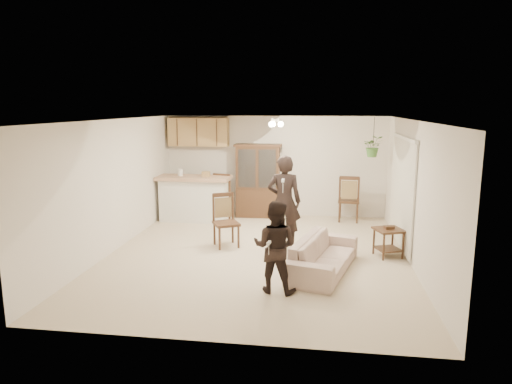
# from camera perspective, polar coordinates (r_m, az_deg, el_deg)

# --- Properties ---
(floor) EXTENTS (6.50, 6.50, 0.00)m
(floor) POSITION_cam_1_polar(r_m,az_deg,el_deg) (8.62, 0.13, -7.85)
(floor) COLOR beige
(floor) RESTS_ON ground
(ceiling) EXTENTS (5.50, 6.50, 0.02)m
(ceiling) POSITION_cam_1_polar(r_m,az_deg,el_deg) (8.17, 0.13, 9.00)
(ceiling) COLOR white
(ceiling) RESTS_ON wall_back
(wall_back) EXTENTS (5.50, 0.02, 2.50)m
(wall_back) POSITION_cam_1_polar(r_m,az_deg,el_deg) (11.50, 2.35, 3.25)
(wall_back) COLOR silver
(wall_back) RESTS_ON ground
(wall_front) EXTENTS (5.50, 0.02, 2.50)m
(wall_front) POSITION_cam_1_polar(r_m,az_deg,el_deg) (5.19, -4.81, -6.08)
(wall_front) COLOR silver
(wall_front) RESTS_ON ground
(wall_left) EXTENTS (0.02, 6.50, 2.50)m
(wall_left) POSITION_cam_1_polar(r_m,az_deg,el_deg) (9.10, -17.30, 0.77)
(wall_left) COLOR silver
(wall_left) RESTS_ON ground
(wall_right) EXTENTS (0.02, 6.50, 2.50)m
(wall_right) POSITION_cam_1_polar(r_m,az_deg,el_deg) (8.39, 19.07, -0.14)
(wall_right) COLOR silver
(wall_right) RESTS_ON ground
(breakfast_bar) EXTENTS (1.60, 0.55, 1.00)m
(breakfast_bar) POSITION_cam_1_polar(r_m,az_deg,el_deg) (11.09, -7.71, -1.05)
(breakfast_bar) COLOR silver
(breakfast_bar) RESTS_ON floor
(bar_top) EXTENTS (1.75, 0.70, 0.08)m
(bar_top) POSITION_cam_1_polar(r_m,az_deg,el_deg) (10.99, -7.78, 1.76)
(bar_top) COLOR tan
(bar_top) RESTS_ON breakfast_bar
(upper_cabinets) EXTENTS (1.50, 0.34, 0.70)m
(upper_cabinets) POSITION_cam_1_polar(r_m,az_deg,el_deg) (11.58, -7.18, 7.46)
(upper_cabinets) COLOR olive
(upper_cabinets) RESTS_ON wall_back
(vertical_blinds) EXTENTS (0.06, 2.30, 2.10)m
(vertical_blinds) POSITION_cam_1_polar(r_m,az_deg,el_deg) (9.28, 17.74, -0.00)
(vertical_blinds) COLOR beige
(vertical_blinds) RESTS_ON wall_right
(ceiling_fixture) EXTENTS (0.36, 0.36, 0.20)m
(ceiling_fixture) POSITION_cam_1_polar(r_m,az_deg,el_deg) (9.35, 2.38, 8.60)
(ceiling_fixture) COLOR #F3E5B6
(ceiling_fixture) RESTS_ON ceiling
(hanging_plant) EXTENTS (0.43, 0.37, 0.48)m
(hanging_plant) POSITION_cam_1_polar(r_m,az_deg,el_deg) (10.60, 14.44, 5.55)
(hanging_plant) COLOR #325F26
(hanging_plant) RESTS_ON ceiling
(plant_cord) EXTENTS (0.01, 0.01, 0.65)m
(plant_cord) POSITION_cam_1_polar(r_m,az_deg,el_deg) (10.58, 14.52, 7.30)
(plant_cord) COLOR black
(plant_cord) RESTS_ON ceiling
(sofa) EXTENTS (1.20, 2.00, 0.73)m
(sofa) POSITION_cam_1_polar(r_m,az_deg,el_deg) (7.78, 8.47, -7.21)
(sofa) COLOR beige
(sofa) RESTS_ON floor
(adult) EXTENTS (0.66, 0.44, 1.80)m
(adult) POSITION_cam_1_polar(r_m,az_deg,el_deg) (8.91, 3.53, -1.26)
(adult) COLOR black
(adult) RESTS_ON floor
(child) EXTENTS (0.73, 0.61, 1.35)m
(child) POSITION_cam_1_polar(r_m,az_deg,el_deg) (6.81, 2.36, -7.00)
(child) COLOR black
(child) RESTS_ON floor
(china_hutch) EXTENTS (1.16, 0.46, 1.82)m
(china_hutch) POSITION_cam_1_polar(r_m,az_deg,el_deg) (11.34, 0.25, 1.36)
(china_hutch) COLOR #352413
(china_hutch) RESTS_ON floor
(side_table) EXTENTS (0.62, 0.62, 0.59)m
(side_table) POSITION_cam_1_polar(r_m,az_deg,el_deg) (8.80, 16.20, -6.04)
(side_table) COLOR #352413
(side_table) RESTS_ON floor
(chair_bar) EXTENTS (0.63, 0.63, 1.05)m
(chair_bar) POSITION_cam_1_polar(r_m,az_deg,el_deg) (9.06, -3.74, -4.99)
(chair_bar) COLOR #352413
(chair_bar) RESTS_ON floor
(chair_hutch_left) EXTENTS (0.62, 0.62, 1.13)m
(chair_hutch_left) POSITION_cam_1_polar(r_m,az_deg,el_deg) (11.01, -4.80, -2.04)
(chair_hutch_left) COLOR #352413
(chair_hutch_left) RESTS_ON floor
(chair_hutch_right) EXTENTS (0.53, 0.53, 1.13)m
(chair_hutch_right) POSITION_cam_1_polar(r_m,az_deg,el_deg) (11.23, 11.49, -1.97)
(chair_hutch_right) COLOR #352413
(chair_hutch_right) RESTS_ON floor
(controller_adult) EXTENTS (0.05, 0.16, 0.05)m
(controller_adult) POSITION_cam_1_polar(r_m,az_deg,el_deg) (8.40, 3.39, 1.45)
(controller_adult) COLOR white
(controller_adult) RESTS_ON adult
(controller_child) EXTENTS (0.06, 0.12, 0.04)m
(controller_child) POSITION_cam_1_polar(r_m,az_deg,el_deg) (6.46, 1.61, -6.37)
(controller_child) COLOR white
(controller_child) RESTS_ON child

